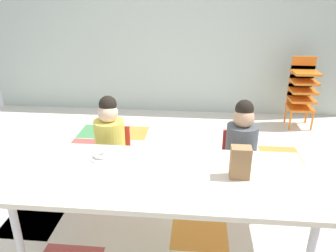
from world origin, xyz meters
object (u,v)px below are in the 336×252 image
craft_table (164,180)px  donut_powdered_on_plate (101,155)px  seated_child_middle_seat (241,142)px  paper_bag_brown (240,162)px  paper_plate_near_edge (101,157)px  kid_chair_orange_stack (302,88)px  seated_child_near_camera (110,137)px

craft_table → donut_powdered_on_plate: donut_powdered_on_plate is taller
seated_child_middle_seat → paper_bag_brown: bearing=-98.0°
donut_powdered_on_plate → paper_plate_near_edge: bearing=0.0°
kid_chair_orange_stack → paper_plate_near_edge: (-2.06, -2.24, 0.08)m
seated_child_near_camera → paper_bag_brown: (1.03, -0.62, 0.15)m
paper_plate_near_edge → donut_powdered_on_plate: bearing=0.0°
craft_table → seated_child_middle_seat: 0.86m
paper_bag_brown → paper_plate_near_edge: 1.01m
craft_table → paper_bag_brown: size_ratio=8.86×
seated_child_near_camera → donut_powdered_on_plate: 0.45m
paper_plate_near_edge → seated_child_middle_seat: bearing=22.4°
craft_table → seated_child_middle_seat: seated_child_middle_seat is taller
craft_table → kid_chair_orange_stack: (1.57, 2.43, -0.03)m
seated_child_middle_seat → kid_chair_orange_stack: seated_child_middle_seat is taller
donut_powdered_on_plate → craft_table: bearing=-21.9°
craft_table → paper_plate_near_edge: size_ratio=10.83×
kid_chair_orange_stack → donut_powdered_on_plate: size_ratio=7.95×
seated_child_middle_seat → paper_plate_near_edge: seated_child_middle_seat is taller
seated_child_middle_seat → paper_bag_brown: (-0.09, -0.62, 0.15)m
kid_chair_orange_stack → paper_plate_near_edge: size_ratio=5.11×
craft_table → seated_child_near_camera: seated_child_near_camera is taller
paper_plate_near_edge → craft_table: bearing=-21.9°
paper_plate_near_edge → donut_powdered_on_plate: (0.00, 0.00, 0.02)m
craft_table → kid_chair_orange_stack: size_ratio=2.12×
seated_child_near_camera → seated_child_middle_seat: size_ratio=1.00×
seated_child_near_camera → paper_plate_near_edge: bearing=-83.8°
seated_child_near_camera → paper_plate_near_edge: 0.45m
seated_child_middle_seat → seated_child_near_camera: bearing=180.0°
seated_child_middle_seat → kid_chair_orange_stack: bearing=61.2°
paper_bag_brown → donut_powdered_on_plate: size_ratio=1.90×
craft_table → paper_bag_brown: 0.52m
seated_child_near_camera → kid_chair_orange_stack: bearing=40.4°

